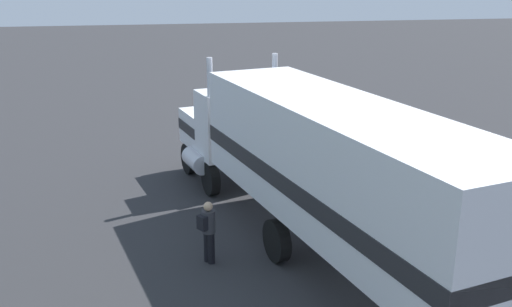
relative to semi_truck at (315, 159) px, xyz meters
The scene contains 5 objects.
ground_plane 6.80m from the semi_truck, ahead, with size 120.00×120.00×0.00m, color #2D2D30.
lane_stripe_near 8.30m from the semi_truck, 18.31° to the right, with size 4.40×0.16×0.01m, color silver.
lane_stripe_mid 7.99m from the semi_truck, 44.87° to the right, with size 4.40×0.16×0.01m, color silver.
semi_truck is the anchor object (origin of this frame).
person_bystander 3.19m from the semi_truck, 93.16° to the left, with size 0.44×0.47×1.63m.
Camera 1 is at (-19.62, 2.97, 7.08)m, focal length 41.09 mm.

